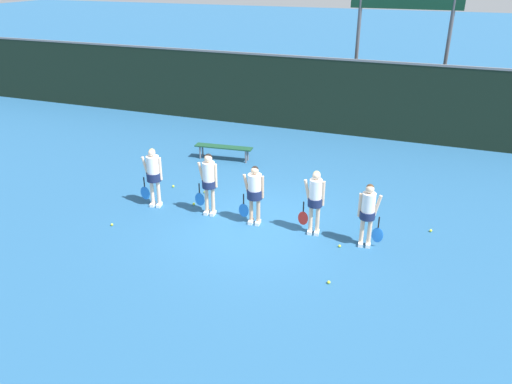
% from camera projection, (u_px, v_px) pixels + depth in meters
% --- Properties ---
extents(ground_plane, '(140.00, 140.00, 0.00)m').
position_uv_depth(ground_plane, '(255.00, 224.00, 13.09)').
color(ground_plane, '#235684').
extents(fence_windscreen, '(60.00, 0.08, 2.98)m').
position_uv_depth(fence_windscreen, '(330.00, 96.00, 19.49)').
color(fence_windscreen, black).
rests_on(fence_windscreen, ground_plane).
extents(scoreboard, '(4.07, 0.15, 5.99)m').
position_uv_depth(scoreboard, '(406.00, 7.00, 18.44)').
color(scoreboard, '#515156').
rests_on(scoreboard, ground_plane).
extents(bench_courtside, '(2.05, 0.57, 0.48)m').
position_uv_depth(bench_courtside, '(224.00, 148.00, 17.21)').
color(bench_courtside, '#19472D').
rests_on(bench_courtside, ground_plane).
extents(player_0, '(0.67, 0.40, 1.69)m').
position_uv_depth(player_0, '(153.00, 173.00, 13.65)').
color(player_0, beige).
rests_on(player_0, ground_plane).
extents(player_1, '(0.66, 0.38, 1.74)m').
position_uv_depth(player_1, '(209.00, 179.00, 13.18)').
color(player_1, beige).
rests_on(player_1, ground_plane).
extents(player_2, '(0.67, 0.40, 1.60)m').
position_uv_depth(player_2, '(254.00, 190.00, 12.72)').
color(player_2, tan).
rests_on(player_2, ground_plane).
extents(player_3, '(0.63, 0.36, 1.69)m').
position_uv_depth(player_3, '(315.00, 198.00, 12.22)').
color(player_3, beige).
rests_on(player_3, ground_plane).
extents(player_4, '(0.65, 0.37, 1.60)m').
position_uv_depth(player_4, '(368.00, 211.00, 11.70)').
color(player_4, beige).
rests_on(player_4, ground_plane).
extents(tennis_ball_0, '(0.07, 0.07, 0.07)m').
position_uv_depth(tennis_ball_0, '(304.00, 220.00, 13.20)').
color(tennis_ball_0, '#CCE033').
rests_on(tennis_ball_0, ground_plane).
extents(tennis_ball_1, '(0.07, 0.07, 0.07)m').
position_uv_depth(tennis_ball_1, '(173.00, 186.00, 15.20)').
color(tennis_ball_1, '#CCE033').
rests_on(tennis_ball_1, ground_plane).
extents(tennis_ball_2, '(0.07, 0.07, 0.07)m').
position_uv_depth(tennis_ball_2, '(431.00, 231.00, 12.67)').
color(tennis_ball_2, '#CCE033').
rests_on(tennis_ball_2, ground_plane).
extents(tennis_ball_3, '(0.07, 0.07, 0.07)m').
position_uv_depth(tennis_ball_3, '(194.00, 204.00, 14.08)').
color(tennis_ball_3, '#CCE033').
rests_on(tennis_ball_3, ground_plane).
extents(tennis_ball_4, '(0.07, 0.07, 0.07)m').
position_uv_depth(tennis_ball_4, '(205.00, 192.00, 14.82)').
color(tennis_ball_4, '#CCE033').
rests_on(tennis_ball_4, ground_plane).
extents(tennis_ball_5, '(0.07, 0.07, 0.07)m').
position_uv_depth(tennis_ball_5, '(329.00, 282.00, 10.62)').
color(tennis_ball_5, '#CCE033').
rests_on(tennis_ball_5, ground_plane).
extents(tennis_ball_6, '(0.07, 0.07, 0.07)m').
position_uv_depth(tennis_ball_6, '(112.00, 225.00, 12.97)').
color(tennis_ball_6, '#CCE033').
rests_on(tennis_ball_6, ground_plane).
extents(tennis_ball_7, '(0.06, 0.06, 0.06)m').
position_uv_depth(tennis_ball_7, '(340.00, 246.00, 11.99)').
color(tennis_ball_7, '#CCE033').
rests_on(tennis_ball_7, ground_plane).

